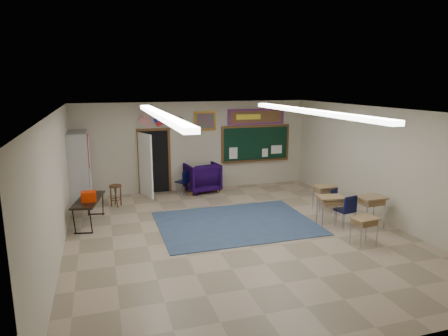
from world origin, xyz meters
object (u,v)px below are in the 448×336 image
object	(u,v)px
student_desk_front_left	(330,209)
wooden_stool	(116,195)
student_desk_front_right	(324,197)
wingback_armchair	(202,177)
folding_table	(89,210)

from	to	relation	value
student_desk_front_left	wooden_stool	distance (m)	6.17
student_desk_front_left	student_desk_front_right	world-z (taller)	student_desk_front_left
student_desk_front_left	wooden_stool	world-z (taller)	student_desk_front_left
student_desk_front_right	wooden_stool	xyz separation A→B (m)	(-5.72, 2.18, -0.07)
wingback_armchair	wooden_stool	bearing A→B (deg)	9.19
folding_table	wooden_stool	distance (m)	1.55
wingback_armchair	student_desk_front_right	xyz separation A→B (m)	(2.86, -3.05, -0.09)
student_desk_front_right	folding_table	size ratio (longest dim) A/B	0.42
student_desk_front_right	wooden_stool	distance (m)	6.12
folding_table	wooden_stool	size ratio (longest dim) A/B	2.65
wingback_armchair	student_desk_front_left	bearing A→B (deg)	111.16
folding_table	student_desk_front_left	bearing A→B (deg)	-6.64
student_desk_front_left	wooden_stool	size ratio (longest dim) A/B	1.21
wingback_armchair	wooden_stool	size ratio (longest dim) A/B	1.68
student_desk_front_left	student_desk_front_right	distance (m)	1.29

